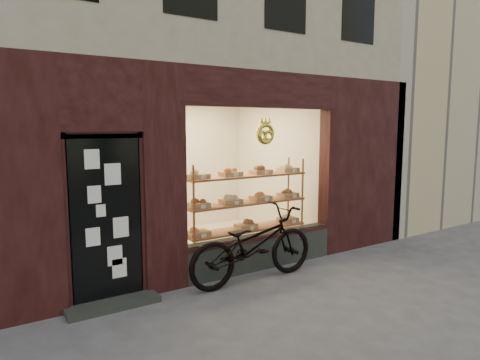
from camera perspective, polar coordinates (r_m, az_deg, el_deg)
ground at (r=5.29m, az=12.85°, el=-18.42°), size 90.00×90.00×0.00m
neighbor_right at (r=15.90m, az=23.57°, el=14.74°), size 12.00×7.00×9.00m
display_shelf at (r=7.16m, az=0.80°, el=-4.06°), size 2.20×0.45×1.70m
bicycle at (r=6.30m, az=1.77°, el=-8.63°), size 2.10×0.73×1.10m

